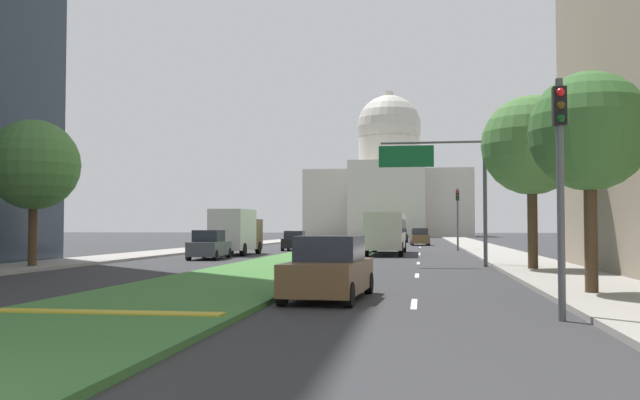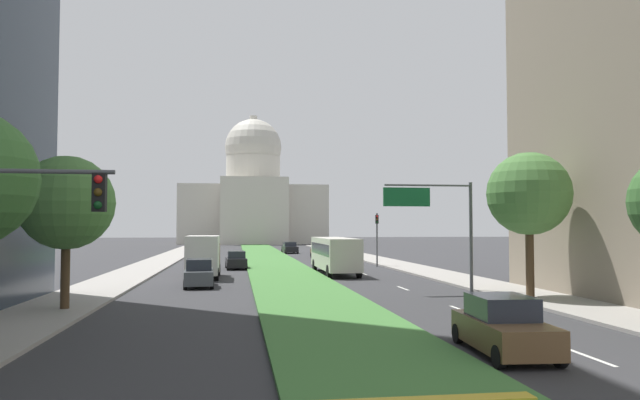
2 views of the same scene
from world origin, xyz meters
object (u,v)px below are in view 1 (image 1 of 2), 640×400
(traffic_light_near_right, at_px, (560,166))
(street_tree_left_mid, at_px, (34,165))
(city_bus, at_px, (387,230))
(traffic_light_far_right, at_px, (458,211))
(sedan_lead_stopped, at_px, (329,270))
(sedan_far_horizon, at_px, (420,237))
(sedan_distant, at_px, (295,241))
(street_tree_right_mid, at_px, (532,146))
(sedan_midblock, at_px, (209,246))
(street_tree_right_near, at_px, (589,132))
(sedan_very_far, at_px, (400,236))
(box_truck_delivery, at_px, (236,231))
(overhead_guide_sign, at_px, (444,175))
(capitol_building, at_px, (389,185))

(traffic_light_near_right, xyz_separation_m, street_tree_left_mid, (-21.26, 14.87, 1.63))
(traffic_light_near_right, distance_m, city_bus, 35.26)
(traffic_light_far_right, xyz_separation_m, street_tree_left_mid, (-21.26, -27.86, 1.63))
(sedan_lead_stopped, distance_m, sedan_far_horizon, 55.55)
(sedan_lead_stopped, distance_m, sedan_distant, 38.67)
(traffic_light_near_right, bearing_deg, sedan_distant, 108.13)
(street_tree_right_mid, bearing_deg, sedan_midblock, 152.51)
(street_tree_right_mid, height_order, sedan_lead_stopped, street_tree_right_mid)
(street_tree_right_near, height_order, sedan_midblock, street_tree_right_near)
(sedan_lead_stopped, xyz_separation_m, sedan_very_far, (-0.29, 69.69, -0.03))
(traffic_light_near_right, relative_size, street_tree_right_mid, 0.66)
(traffic_light_far_right, xyz_separation_m, box_truck_delivery, (-15.99, -10.98, -1.64))
(overhead_guide_sign, height_order, street_tree_right_mid, street_tree_right_mid)
(sedan_lead_stopped, bearing_deg, traffic_light_near_right, -33.26)
(street_tree_right_mid, bearing_deg, sedan_far_horizon, 96.75)
(street_tree_left_mid, height_order, city_bus, street_tree_left_mid)
(sedan_midblock, bearing_deg, box_truck_delivery, 90.70)
(traffic_light_far_right, height_order, city_bus, traffic_light_far_right)
(traffic_light_far_right, distance_m, street_tree_left_mid, 35.08)
(overhead_guide_sign, distance_m, box_truck_delivery, 18.74)
(city_bus, bearing_deg, sedan_distant, 140.57)
(street_tree_left_mid, height_order, street_tree_right_mid, street_tree_right_mid)
(traffic_light_near_right, distance_m, street_tree_right_near, 5.60)
(traffic_light_near_right, relative_size, sedan_far_horizon, 1.09)
(sedan_lead_stopped, xyz_separation_m, sedan_distant, (-8.07, 37.82, -0.04))
(traffic_light_near_right, distance_m, sedan_distant, 43.66)
(sedan_midblock, height_order, city_bus, city_bus)
(sedan_far_horizon, bearing_deg, sedan_distant, -120.41)
(traffic_light_far_right, relative_size, street_tree_right_near, 0.81)
(sedan_very_far, relative_size, box_truck_delivery, 0.74)
(street_tree_right_mid, bearing_deg, sedan_lead_stopped, -120.63)
(overhead_guide_sign, relative_size, sedan_lead_stopped, 1.42)
(sedan_midblock, xyz_separation_m, sedan_far_horizon, (12.73, 33.72, 0.02))
(street_tree_right_near, relative_size, sedan_distant, 1.45)
(street_tree_right_mid, relative_size, sedan_far_horizon, 1.65)
(traffic_light_near_right, height_order, traffic_light_far_right, same)
(traffic_light_near_right, distance_m, sedan_far_horizon, 59.24)
(sedan_midblock, relative_size, box_truck_delivery, 0.69)
(overhead_guide_sign, bearing_deg, sedan_lead_stopped, -102.80)
(capitol_building, height_order, street_tree_left_mid, capitol_building)
(street_tree_left_mid, bearing_deg, sedan_very_far, 75.16)
(street_tree_right_mid, relative_size, city_bus, 0.71)
(sedan_very_far, distance_m, box_truck_delivery, 42.79)
(sedan_lead_stopped, distance_m, sedan_very_far, 69.69)
(sedan_midblock, height_order, sedan_distant, sedan_midblock)
(box_truck_delivery, bearing_deg, street_tree_right_mid, -41.16)
(sedan_distant, xyz_separation_m, city_bus, (8.06, -6.63, 0.99))
(street_tree_left_mid, distance_m, box_truck_delivery, 17.98)
(street_tree_right_near, relative_size, street_tree_left_mid, 0.90)
(sedan_lead_stopped, bearing_deg, street_tree_right_mid, 59.37)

